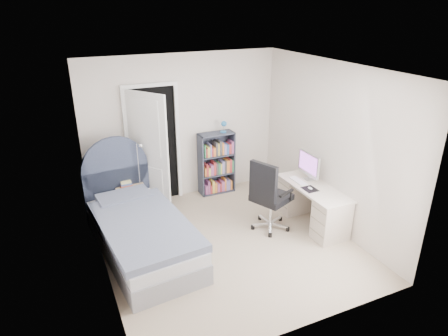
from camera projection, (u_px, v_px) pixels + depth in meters
name	position (u px, v px, depth m)	size (l,w,h in m)	color
room_shell	(228.00, 164.00, 5.32)	(3.50, 3.70, 2.60)	tan
door	(150.00, 149.00, 6.46)	(0.92, 0.70, 2.06)	black
bed	(140.00, 230.00, 5.56)	(1.26, 2.33, 1.38)	gray
nightstand	(129.00, 192.00, 6.41)	(0.45, 0.45, 0.65)	tan
floor_lamp	(141.00, 187.00, 6.38)	(0.18, 0.18, 1.25)	silver
bookcase	(217.00, 165.00, 7.19)	(0.63, 0.27, 1.34)	#393E4D
desk	(312.00, 203.00, 6.19)	(0.53, 1.32, 1.08)	beige
office_chair	(268.00, 193.00, 5.92)	(0.66, 0.67, 1.14)	silver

